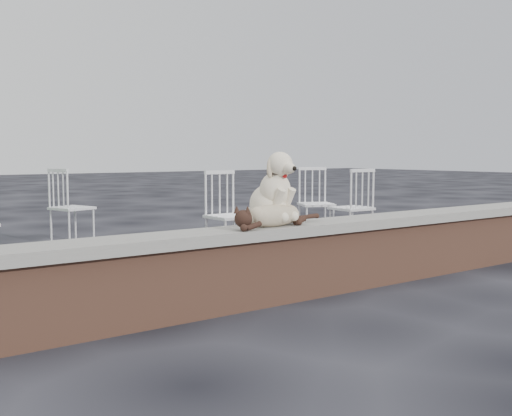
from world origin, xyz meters
TOP-DOWN VIEW (x-y plane):
  - ground at (0.00, 0.00)m, footprint 60.00×60.00m
  - brick_wall at (0.00, 0.00)m, footprint 6.00×0.30m
  - capstone at (0.00, 0.00)m, footprint 6.20×0.40m
  - dog at (-0.59, 0.10)m, footprint 0.42×0.53m
  - cat at (-0.67, -0.05)m, footprint 1.13×0.39m
  - chair_d at (1.96, 2.40)m, footprint 0.75×0.75m
  - chair_e at (-0.84, 3.77)m, footprint 0.70×0.70m
  - chair_c at (1.92, 1.71)m, footprint 0.59×0.59m
  - chair_b at (0.17, 1.78)m, footprint 0.57×0.57m

SIDE VIEW (x-z plane):
  - ground at x=0.00m, z-range 0.00..0.00m
  - brick_wall at x=0.00m, z-range 0.00..0.50m
  - chair_d at x=1.96m, z-range 0.00..0.94m
  - chair_e at x=-0.84m, z-range 0.00..0.94m
  - chair_c at x=1.92m, z-range 0.00..0.94m
  - chair_b at x=0.17m, z-range 0.00..0.94m
  - capstone at x=0.00m, z-range 0.50..0.58m
  - cat at x=-0.67m, z-range 0.58..0.77m
  - dog at x=-0.59m, z-range 0.58..1.15m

